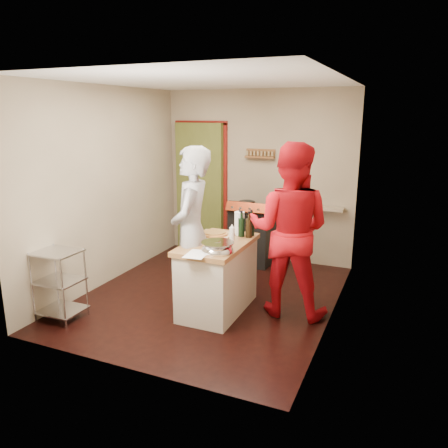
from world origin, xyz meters
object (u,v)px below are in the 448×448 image
(wire_shelving, at_px, (59,281))
(island, at_px, (218,274))
(person_stripe, at_px, (192,232))
(stove, at_px, (252,235))
(person_red, at_px, (289,230))

(wire_shelving, bearing_deg, island, 30.27)
(wire_shelving, xyz_separation_m, island, (1.53, 0.89, 0.01))
(wire_shelving, relative_size, person_stripe, 0.42)
(person_stripe, bearing_deg, island, 101.24)
(stove, distance_m, island, 1.74)
(person_stripe, bearing_deg, person_red, 96.96)
(person_red, bearing_deg, island, 17.45)
(island, bearing_deg, wire_shelving, -149.73)
(wire_shelving, height_order, island, island)
(stove, relative_size, wire_shelving, 1.26)
(wire_shelving, distance_m, island, 1.77)
(person_stripe, bearing_deg, wire_shelving, -73.84)
(island, bearing_deg, person_red, 20.31)
(person_stripe, height_order, person_red, person_red)
(stove, bearing_deg, person_red, -56.78)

